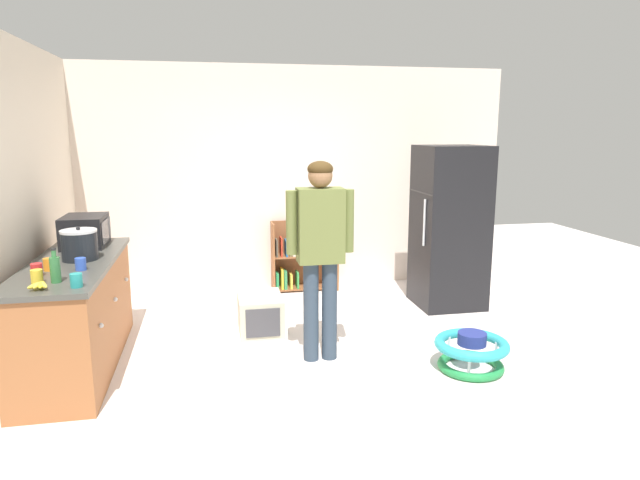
{
  "coord_description": "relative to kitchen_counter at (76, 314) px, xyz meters",
  "views": [
    {
      "loc": [
        -1.07,
        -4.4,
        1.95
      ],
      "look_at": [
        -0.11,
        0.44,
        0.96
      ],
      "focal_mm": 31.04,
      "sensor_mm": 36.0,
      "label": 1
    }
  ],
  "objects": [
    {
      "name": "left_side_wall",
      "position": [
        -0.43,
        0.55,
        0.9
      ],
      "size": [
        0.06,
        2.99,
        2.7
      ],
      "primitive_type": "cube",
      "color": "beige",
      "rests_on": "ground"
    },
    {
      "name": "blue_cup",
      "position": [
        0.14,
        -0.32,
        0.5
      ],
      "size": [
        0.08,
        0.08,
        0.09
      ],
      "primitive_type": "cylinder",
      "color": "blue",
      "rests_on": "kitchen_counter"
    },
    {
      "name": "pet_carrier",
      "position": [
        1.56,
        0.51,
        -0.27
      ],
      "size": [
        0.42,
        0.55,
        0.36
      ],
      "color": "beige",
      "rests_on": "ground"
    },
    {
      "name": "crock_pot",
      "position": [
        0.06,
        0.04,
        0.57
      ],
      "size": [
        0.29,
        0.29,
        0.28
      ],
      "color": "black",
      "rests_on": "kitchen_counter"
    },
    {
      "name": "back_wall",
      "position": [
        2.2,
        2.07,
        0.9
      ],
      "size": [
        5.2,
        0.06,
        2.7
      ],
      "primitive_type": "cube",
      "color": "silver",
      "rests_on": "ground"
    },
    {
      "name": "yellow_cup",
      "position": [
        -0.08,
        -0.64,
        0.5
      ],
      "size": [
        0.08,
        0.08,
        0.09
      ],
      "primitive_type": "cylinder",
      "color": "yellow",
      "rests_on": "kitchen_counter"
    },
    {
      "name": "teal_cup",
      "position": [
        0.21,
        -0.8,
        0.5
      ],
      "size": [
        0.08,
        0.08,
        0.09
      ],
      "primitive_type": "cylinder",
      "color": "teal",
      "rests_on": "kitchen_counter"
    },
    {
      "name": "standing_person",
      "position": [
        2.01,
        -0.25,
        0.57
      ],
      "size": [
        0.57,
        0.22,
        1.7
      ],
      "color": "#2F3F4F",
      "rests_on": "ground"
    },
    {
      "name": "kitchen_counter",
      "position": [
        0.0,
        0.0,
        0.0
      ],
      "size": [
        0.65,
        1.95,
        0.9
      ],
      "color": "#9F5F35",
      "rests_on": "ground"
    },
    {
      "name": "orange_cup",
      "position": [
        -0.09,
        -0.28,
        0.5
      ],
      "size": [
        0.08,
        0.08,
        0.09
      ],
      "primitive_type": "cylinder",
      "color": "orange",
      "rests_on": "kitchen_counter"
    },
    {
      "name": "red_cup",
      "position": [
        -0.13,
        -0.45,
        0.5
      ],
      "size": [
        0.08,
        0.08,
        0.09
      ],
      "primitive_type": "cylinder",
      "color": "red",
      "rests_on": "kitchen_counter"
    },
    {
      "name": "banana_bunch",
      "position": [
        -0.02,
        -0.81,
        0.48
      ],
      "size": [
        0.15,
        0.16,
        0.04
      ],
      "color": "gold",
      "rests_on": "kitchen_counter"
    },
    {
      "name": "bookshelf",
      "position": [
        2.17,
        1.89,
        -0.09
      ],
      "size": [
        0.8,
        0.28,
        0.85
      ],
      "color": "brown",
      "rests_on": "ground"
    },
    {
      "name": "green_glass_bottle",
      "position": [
        0.05,
        -0.65,
        0.55
      ],
      "size": [
        0.07,
        0.07,
        0.25
      ],
      "color": "#33753D",
      "rests_on": "kitchen_counter"
    },
    {
      "name": "ground_plane",
      "position": [
        2.2,
        -0.26,
        -0.45
      ],
      "size": [
        12.0,
        12.0,
        0.0
      ],
      "primitive_type": "plane",
      "color": "silver",
      "rests_on": "ground"
    },
    {
      "name": "microwave",
      "position": [
        -0.01,
        0.61,
        0.59
      ],
      "size": [
        0.37,
        0.48,
        0.28
      ],
      "color": "black",
      "rests_on": "kitchen_counter"
    },
    {
      "name": "refrigerator",
      "position": [
        3.7,
        0.96,
        0.44
      ],
      "size": [
        0.73,
        0.68,
        1.78
      ],
      "color": "black",
      "rests_on": "ground"
    },
    {
      "name": "baby_walker",
      "position": [
        3.18,
        -0.71,
        -0.29
      ],
      "size": [
        0.6,
        0.6,
        0.32
      ],
      "color": "#238943",
      "rests_on": "ground"
    }
  ]
}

